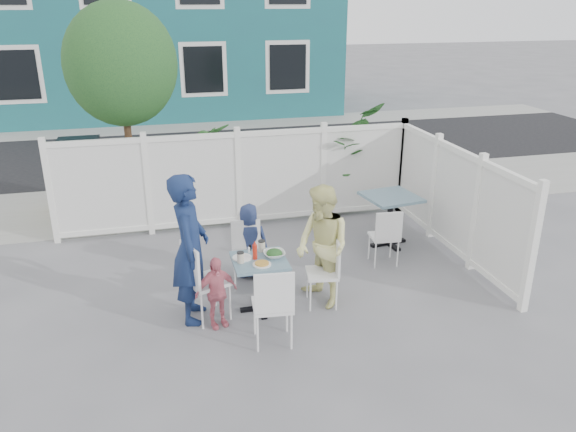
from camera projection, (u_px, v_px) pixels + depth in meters
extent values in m
plane|color=slate|center=(263.00, 293.00, 7.30)|extent=(80.00, 80.00, 0.00)
cube|color=gray|center=(223.00, 199.00, 10.73)|extent=(24.00, 2.60, 0.01)
cube|color=black|center=(202.00, 151.00, 14.08)|extent=(24.00, 5.00, 0.01)
cube|color=gray|center=(191.00, 126.00, 16.88)|extent=(24.00, 1.60, 0.01)
cube|color=#1D5A63|center=(162.00, 17.00, 18.76)|extent=(11.00, 6.00, 6.00)
cube|color=black|center=(81.00, 73.00, 16.00)|extent=(1.20, 0.04, 1.40)
cube|color=black|center=(220.00, 69.00, 16.91)|extent=(1.20, 0.04, 1.40)
cube|color=white|center=(239.00, 179.00, 9.20)|extent=(5.80, 0.04, 1.40)
cube|color=white|center=(237.00, 135.00, 8.93)|extent=(5.86, 0.08, 0.08)
cube|color=white|center=(240.00, 222.00, 9.47)|extent=(5.86, 0.08, 0.12)
cube|color=white|center=(454.00, 200.00, 8.23)|extent=(0.04, 3.60, 1.40)
cube|color=white|center=(460.00, 151.00, 7.96)|extent=(0.08, 3.66, 0.08)
cube|color=white|center=(449.00, 247.00, 8.51)|extent=(0.08, 3.66, 0.12)
cylinder|color=#382316|center=(130.00, 149.00, 9.48)|extent=(0.12, 0.12, 2.40)
ellipsoid|color=#19401F|center=(121.00, 64.00, 8.98)|extent=(1.80, 1.62, 1.98)
cube|color=gold|center=(83.00, 175.00, 10.13)|extent=(0.66, 0.47, 1.21)
imported|color=#19401F|center=(210.00, 170.00, 9.75)|extent=(1.28, 1.28, 1.62)
imported|color=#19401F|center=(336.00, 156.00, 10.13)|extent=(2.17, 2.20, 1.84)
cube|color=#395B74|center=(259.00, 261.00, 6.69)|extent=(0.64, 0.64, 0.04)
cylinder|color=black|center=(260.00, 285.00, 6.81)|extent=(0.07, 0.07, 0.62)
cube|color=black|center=(260.00, 308.00, 6.92)|extent=(0.50, 0.08, 0.04)
cube|color=black|center=(260.00, 308.00, 6.92)|extent=(0.08, 0.50, 0.04)
cube|color=#395B74|center=(391.00, 197.00, 8.48)|extent=(0.86, 0.86, 0.04)
cylinder|color=black|center=(390.00, 221.00, 8.62)|extent=(0.09, 0.09, 0.74)
cube|color=black|center=(388.00, 243.00, 8.76)|extent=(0.60, 0.17, 0.04)
cube|color=black|center=(388.00, 243.00, 8.76)|extent=(0.17, 0.60, 0.04)
cube|color=white|center=(208.00, 281.00, 6.59)|extent=(0.56, 0.57, 0.04)
cube|color=white|center=(190.00, 265.00, 6.38)|extent=(0.19, 0.43, 0.48)
cylinder|color=white|center=(215.00, 289.00, 6.92)|extent=(0.03, 0.03, 0.48)
cylinder|color=white|center=(230.00, 302.00, 6.62)|extent=(0.03, 0.03, 0.48)
cylinder|color=white|center=(188.00, 297.00, 6.73)|extent=(0.03, 0.03, 0.48)
cylinder|color=white|center=(202.00, 311.00, 6.43)|extent=(0.03, 0.03, 0.48)
cube|color=white|center=(322.00, 273.00, 6.90)|extent=(0.44, 0.45, 0.04)
cube|color=white|center=(337.00, 256.00, 6.83)|extent=(0.10, 0.39, 0.42)
cylinder|color=white|center=(310.00, 296.00, 6.81)|extent=(0.02, 0.02, 0.42)
cylinder|color=white|center=(307.00, 283.00, 7.12)|extent=(0.02, 0.02, 0.42)
cylinder|color=white|center=(336.00, 295.00, 6.83)|extent=(0.02, 0.02, 0.42)
cylinder|color=white|center=(332.00, 282.00, 7.15)|extent=(0.02, 0.02, 0.42)
cube|color=white|center=(247.00, 256.00, 7.39)|extent=(0.43, 0.42, 0.04)
cube|color=white|center=(246.00, 235.00, 7.47)|extent=(0.39, 0.08, 0.42)
cylinder|color=white|center=(261.00, 275.00, 7.33)|extent=(0.02, 0.02, 0.42)
cylinder|color=white|center=(235.00, 276.00, 7.30)|extent=(0.02, 0.02, 0.42)
cylinder|color=white|center=(259.00, 264.00, 7.63)|extent=(0.02, 0.02, 0.42)
cylinder|color=white|center=(234.00, 265.00, 7.59)|extent=(0.02, 0.02, 0.42)
cube|color=white|center=(272.00, 305.00, 6.11)|extent=(0.47, 0.45, 0.04)
cube|color=white|center=(274.00, 293.00, 5.84)|extent=(0.43, 0.07, 0.46)
cylinder|color=white|center=(255.00, 317.00, 6.33)|extent=(0.02, 0.02, 0.46)
cylinder|color=white|center=(287.00, 314.00, 6.38)|extent=(0.02, 0.02, 0.46)
cylinder|color=white|center=(258.00, 333.00, 6.01)|extent=(0.02, 0.02, 0.46)
cylinder|color=white|center=(291.00, 331.00, 6.06)|extent=(0.02, 0.02, 0.46)
cube|color=white|center=(384.00, 237.00, 8.00)|extent=(0.42, 0.40, 0.04)
cube|color=white|center=(389.00, 226.00, 7.76)|extent=(0.38, 0.06, 0.41)
cylinder|color=white|center=(369.00, 246.00, 8.19)|extent=(0.02, 0.02, 0.41)
cylinder|color=white|center=(391.00, 245.00, 8.24)|extent=(0.02, 0.02, 0.41)
cylinder|color=white|center=(375.00, 255.00, 7.91)|extent=(0.02, 0.02, 0.41)
cylinder|color=white|center=(398.00, 254.00, 7.95)|extent=(0.02, 0.02, 0.41)
imported|color=#15254E|center=(190.00, 249.00, 6.44)|extent=(0.54, 0.72, 1.80)
imported|color=#E0DB45|center=(322.00, 247.00, 6.81)|extent=(0.77, 0.88, 1.53)
imported|color=navy|center=(249.00, 241.00, 7.58)|extent=(0.58, 0.45, 1.04)
imported|color=#DB7082|center=(216.00, 292.00, 6.43)|extent=(0.55, 0.34, 0.87)
cylinder|color=white|center=(262.00, 264.00, 6.55)|extent=(0.22, 0.22, 0.01)
cylinder|color=white|center=(242.00, 258.00, 6.71)|extent=(0.24, 0.24, 0.02)
imported|color=white|center=(274.00, 254.00, 6.75)|extent=(0.26, 0.26, 0.06)
cylinder|color=beige|center=(241.00, 258.00, 6.58)|extent=(0.08, 0.08, 0.12)
cylinder|color=beige|center=(262.00, 246.00, 6.88)|extent=(0.09, 0.09, 0.13)
cylinder|color=red|center=(255.00, 252.00, 6.67)|extent=(0.06, 0.06, 0.18)
cylinder|color=white|center=(249.00, 250.00, 6.86)|extent=(0.03, 0.03, 0.07)
cylinder|color=black|center=(250.00, 248.00, 6.91)|extent=(0.03, 0.03, 0.07)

